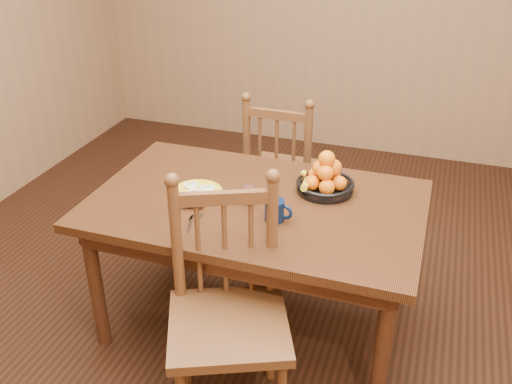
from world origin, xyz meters
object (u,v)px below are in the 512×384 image
(breakfast_plate, at_px, (197,192))
(fruit_bowl, at_px, (325,179))
(dining_table, at_px, (256,216))
(coffee_mug, at_px, (275,210))
(chair_far, at_px, (283,172))
(chair_near, at_px, (228,314))

(breakfast_plate, height_order, fruit_bowl, fruit_bowl)
(dining_table, bearing_deg, coffee_mug, -44.71)
(chair_far, bearing_deg, dining_table, 97.44)
(chair_far, height_order, chair_near, chair_near)
(fruit_bowl, bearing_deg, breakfast_plate, -158.14)
(breakfast_plate, relative_size, fruit_bowl, 1.03)
(dining_table, bearing_deg, fruit_bowl, 35.80)
(chair_near, relative_size, fruit_bowl, 3.72)
(chair_far, relative_size, fruit_bowl, 3.52)
(dining_table, height_order, chair_near, chair_near)
(fruit_bowl, bearing_deg, dining_table, -144.20)
(dining_table, distance_m, chair_far, 0.87)
(chair_far, xyz_separation_m, chair_near, (0.17, -1.42, 0.03))
(dining_table, bearing_deg, chair_far, 96.88)
(chair_near, height_order, coffee_mug, chair_near)
(chair_far, xyz_separation_m, breakfast_plate, (-0.20, -0.87, 0.27))
(dining_table, bearing_deg, breakfast_plate, -174.77)
(fruit_bowl, bearing_deg, chair_near, -105.78)
(fruit_bowl, bearing_deg, chair_far, 121.80)
(dining_table, distance_m, fruit_bowl, 0.39)
(chair_far, distance_m, fruit_bowl, 0.81)
(chair_near, distance_m, breakfast_plate, 0.70)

